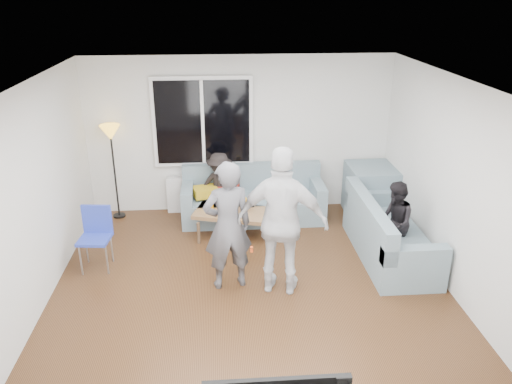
{
  "coord_description": "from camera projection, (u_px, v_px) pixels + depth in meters",
  "views": [
    {
      "loc": [
        -0.36,
        -5.36,
        3.58
      ],
      "look_at": [
        0.1,
        0.6,
        1.15
      ],
      "focal_mm": 35.56,
      "sensor_mm": 36.0,
      "label": 1
    }
  ],
  "objects": [
    {
      "name": "floor",
      "position": [
        252.0,
        297.0,
        6.33
      ],
      "size": [
        5.0,
        5.5,
        0.04
      ],
      "primitive_type": "cube",
      "color": "#56351C",
      "rests_on": "ground"
    },
    {
      "name": "ceiling",
      "position": [
        251.0,
        84.0,
        5.33
      ],
      "size": [
        5.0,
        5.5,
        0.04
      ],
      "primitive_type": "cube",
      "color": "white",
      "rests_on": "ground"
    },
    {
      "name": "wall_back",
      "position": [
        240.0,
        135.0,
        8.39
      ],
      "size": [
        5.0,
        0.04,
        2.6
      ],
      "primitive_type": "cube",
      "color": "silver",
      "rests_on": "ground"
    },
    {
      "name": "wall_front",
      "position": [
        281.0,
        366.0,
        3.27
      ],
      "size": [
        5.0,
        0.04,
        2.6
      ],
      "primitive_type": "cube",
      "color": "silver",
      "rests_on": "ground"
    },
    {
      "name": "wall_left",
      "position": [
        26.0,
        207.0,
        5.65
      ],
      "size": [
        0.04,
        5.5,
        2.6
      ],
      "primitive_type": "cube",
      "color": "silver",
      "rests_on": "ground"
    },
    {
      "name": "wall_right",
      "position": [
        463.0,
        193.0,
        6.01
      ],
      "size": [
        0.04,
        5.5,
        2.6
      ],
      "primitive_type": "cube",
      "color": "silver",
      "rests_on": "ground"
    },
    {
      "name": "window_frame",
      "position": [
        203.0,
        122.0,
        8.18
      ],
      "size": [
        1.62,
        0.06,
        1.47
      ],
      "primitive_type": "cube",
      "color": "white",
      "rests_on": "wall_back"
    },
    {
      "name": "window_glass",
      "position": [
        203.0,
        122.0,
        8.14
      ],
      "size": [
        1.5,
        0.02,
        1.35
      ],
      "primitive_type": "cube",
      "color": "black",
      "rests_on": "window_frame"
    },
    {
      "name": "window_mullion",
      "position": [
        203.0,
        123.0,
        8.13
      ],
      "size": [
        0.05,
        0.03,
        1.35
      ],
      "primitive_type": "cube",
      "color": "white",
      "rests_on": "window_frame"
    },
    {
      "name": "radiator",
      "position": [
        206.0,
        194.0,
        8.61
      ],
      "size": [
        1.3,
        0.12,
        0.62
      ],
      "primitive_type": "cube",
      "color": "silver",
      "rests_on": "floor"
    },
    {
      "name": "potted_plant",
      "position": [
        220.0,
        167.0,
        8.42
      ],
      "size": [
        0.22,
        0.19,
        0.34
      ],
      "primitive_type": "imported",
      "rotation": [
        0.0,
        0.0,
        0.24
      ],
      "color": "#346227",
      "rests_on": "radiator"
    },
    {
      "name": "vase",
      "position": [
        188.0,
        173.0,
        8.41
      ],
      "size": [
        0.22,
        0.22,
        0.18
      ],
      "primitive_type": "imported",
      "rotation": [
        0.0,
        0.0,
        -0.31
      ],
      "color": "silver",
      "rests_on": "radiator"
    },
    {
      "name": "sofa_back_section",
      "position": [
        253.0,
        195.0,
        8.27
      ],
      "size": [
        2.3,
        0.85,
        0.85
      ],
      "primitive_type": null,
      "color": "slate",
      "rests_on": "floor"
    },
    {
      "name": "sofa_right_section",
      "position": [
        391.0,
        229.0,
        7.1
      ],
      "size": [
        2.0,
        0.85,
        0.85
      ],
      "primitive_type": null,
      "rotation": [
        0.0,
        0.0,
        1.57
      ],
      "color": "slate",
      "rests_on": "floor"
    },
    {
      "name": "sofa_corner",
      "position": [
        373.0,
        191.0,
        8.41
      ],
      "size": [
        0.85,
        0.85,
        0.85
      ],
      "primitive_type": "cube",
      "color": "slate",
      "rests_on": "floor"
    },
    {
      "name": "cushion_yellow",
      "position": [
        205.0,
        192.0,
        8.16
      ],
      "size": [
        0.45,
        0.41,
        0.14
      ],
      "primitive_type": "cube",
      "rotation": [
        0.0,
        0.0,
        0.27
      ],
      "color": "gold",
      "rests_on": "sofa_back_section"
    },
    {
      "name": "cushion_red",
      "position": [
        227.0,
        189.0,
        8.26
      ],
      "size": [
        0.41,
        0.37,
        0.13
      ],
      "primitive_type": "cube",
      "rotation": [
        0.0,
        0.0,
        -0.21
      ],
      "color": "maroon",
      "rests_on": "sofa_back_section"
    },
    {
      "name": "coffee_table",
      "position": [
        232.0,
        223.0,
        7.8
      ],
      "size": [
        1.22,
        0.89,
        0.4
      ],
      "primitive_type": "cube",
      "rotation": [
        0.0,
        0.0,
        -0.29
      ],
      "color": "#9C6F4B",
      "rests_on": "floor"
    },
    {
      "name": "pitcher",
      "position": [
        229.0,
        206.0,
        7.69
      ],
      "size": [
        0.17,
        0.17,
        0.17
      ],
      "primitive_type": "cylinder",
      "color": "maroon",
      "rests_on": "coffee_table"
    },
    {
      "name": "side_chair",
      "position": [
        95.0,
        240.0,
        6.78
      ],
      "size": [
        0.44,
        0.44,
        0.86
      ],
      "primitive_type": null,
      "rotation": [
        0.0,
        0.0,
        -0.11
      ],
      "color": "#2A3EB9",
      "rests_on": "floor"
    },
    {
      "name": "floor_lamp",
      "position": [
        115.0,
        173.0,
        8.2
      ],
      "size": [
        0.32,
        0.32,
        1.56
      ],
      "primitive_type": null,
      "color": "gold",
      "rests_on": "floor"
    },
    {
      "name": "player_left",
      "position": [
        228.0,
        226.0,
        6.23
      ],
      "size": [
        0.68,
        0.52,
        1.68
      ],
      "primitive_type": "imported",
      "rotation": [
        0.0,
        0.0,
        3.36
      ],
      "color": "#505055",
      "rests_on": "floor"
    },
    {
      "name": "player_right",
      "position": [
        283.0,
        222.0,
        6.1
      ],
      "size": [
        1.19,
        0.74,
        1.89
      ],
      "primitive_type": "imported",
      "rotation": [
        0.0,
        0.0,
        2.87
      ],
      "color": "silver",
      "rests_on": "floor"
    },
    {
      "name": "spectator_right",
      "position": [
        395.0,
        222.0,
        6.94
      ],
      "size": [
        0.51,
        0.61,
        1.15
      ],
      "primitive_type": "imported",
      "rotation": [
        0.0,
        0.0,
        -1.7
      ],
      "color": "black",
      "rests_on": "floor"
    },
    {
      "name": "spectator_back",
      "position": [
        220.0,
        187.0,
        8.2
      ],
      "size": [
        0.8,
        0.56,
        1.14
      ],
      "primitive_type": "imported",
      "rotation": [
        0.0,
        0.0,
        -0.2
      ],
      "color": "black",
      "rests_on": "floor"
    },
    {
      "name": "bottle_d",
      "position": [
        245.0,
        205.0,
        7.62
      ],
      "size": [
        0.07,
        0.07,
        0.24
      ],
      "primitive_type": "cylinder",
      "color": "#FFAE16",
      "rests_on": "coffee_table"
    },
    {
      "name": "bottle_a",
      "position": [
        211.0,
        203.0,
        7.73
      ],
      "size": [
        0.07,
        0.07,
        0.23
      ],
      "primitive_type": "cylinder",
      "color": "orange",
      "rests_on": "coffee_table"
    },
    {
      "name": "bottle_b",
      "position": [
        224.0,
        208.0,
        7.51
      ],
      "size": [
        0.08,
        0.08,
        0.27
      ],
      "primitive_type": "cylinder",
      "color": "#338818",
      "rests_on": "coffee_table"
    },
    {
      "name": "bottle_e",
      "position": [
        252.0,
        200.0,
        7.84
      ],
      "size": [
        0.07,
        0.07,
        0.22
      ],
      "primitive_type": "cylinder",
      "color": "black",
      "rests_on": "coffee_table"
    }
  ]
}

